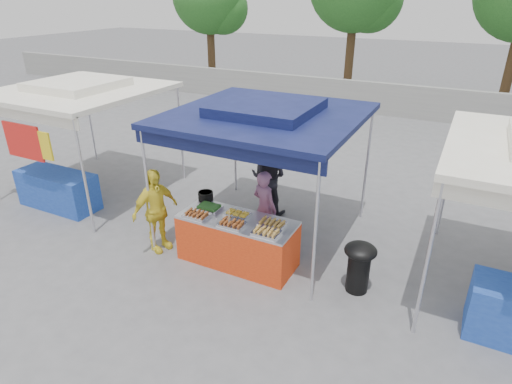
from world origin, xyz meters
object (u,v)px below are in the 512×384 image
at_px(cooking_pot, 206,196).
at_px(vendor_woman, 265,208).
at_px(wok_burner, 359,263).
at_px(customer_person, 156,211).
at_px(helper_man, 269,177).
at_px(vendor_table, 237,241).

relative_size(cooking_pot, vendor_woman, 0.19).
bearing_deg(cooking_pot, wok_burner, -3.88).
distance_m(wok_burner, customer_person, 3.58).
xyz_separation_m(cooking_pot, customer_person, (-0.63, -0.65, -0.15)).
height_order(cooking_pot, helper_man, helper_man).
bearing_deg(customer_person, cooking_pot, -28.16).
xyz_separation_m(vendor_woman, helper_man, (-0.47, 1.17, 0.07)).
relative_size(vendor_table, cooking_pot, 7.41).
bearing_deg(wok_burner, vendor_woman, 170.71).
distance_m(vendor_table, cooking_pot, 1.06).
bearing_deg(vendor_woman, customer_person, 51.23).
relative_size(wok_burner, vendor_woman, 0.58).
relative_size(wok_burner, customer_person, 0.54).
xyz_separation_m(vendor_table, wok_burner, (2.05, 0.17, 0.07)).
distance_m(cooking_pot, vendor_woman, 1.09).
bearing_deg(wok_burner, helper_man, 151.62).
height_order(wok_burner, vendor_woman, vendor_woman).
relative_size(vendor_table, wok_burner, 2.37).
bearing_deg(customer_person, helper_man, -11.44).
bearing_deg(helper_man, wok_burner, 138.73).
bearing_deg(helper_man, customer_person, 57.89).
height_order(vendor_table, customer_person, customer_person).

